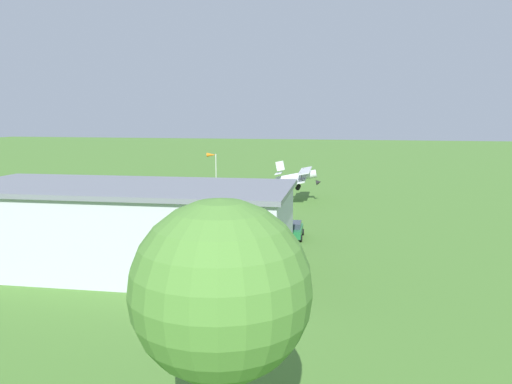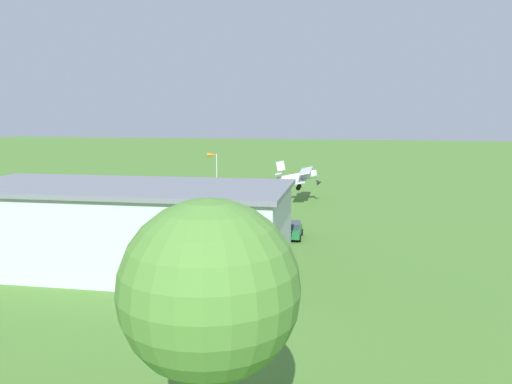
{
  "view_description": "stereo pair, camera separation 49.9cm",
  "coord_description": "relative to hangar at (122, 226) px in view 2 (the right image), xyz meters",
  "views": [
    {
      "loc": [
        -13.73,
        69.07,
        11.61
      ],
      "look_at": [
        -0.52,
        10.49,
        2.68
      ],
      "focal_mm": 35.24,
      "sensor_mm": 36.0,
      "label": 1
    },
    {
      "loc": [
        -14.22,
        68.96,
        11.61
      ],
      "look_at": [
        -0.52,
        10.49,
        2.68
      ],
      "focal_mm": 35.24,
      "sensor_mm": 36.0,
      "label": 2
    }
  ],
  "objects": [
    {
      "name": "car_orange",
      "position": [
        8.27,
        -14.0,
        -2.44
      ],
      "size": [
        2.64,
        4.43,
        1.6
      ],
      "color": "orange",
      "rests_on": "ground_plane"
    },
    {
      "name": "person_at_fence_line",
      "position": [
        -3.15,
        -18.02,
        -2.51
      ],
      "size": [
        0.41,
        0.41,
        1.55
      ],
      "color": "beige",
      "rests_on": "ground_plane"
    },
    {
      "name": "hangar",
      "position": [
        0.0,
        0.0,
        0.0
      ],
      "size": [
        26.3,
        12.77,
        6.53
      ],
      "color": "#B7BCC6",
      "rests_on": "ground_plane"
    },
    {
      "name": "biplane",
      "position": [
        -8.81,
        -34.24,
        0.18
      ],
      "size": [
        6.56,
        8.95,
        4.0
      ],
      "color": "silver"
    },
    {
      "name": "car_green",
      "position": [
        -11.35,
        -12.43,
        -2.45
      ],
      "size": [
        2.15,
        4.13,
        1.58
      ],
      "color": "#1E6B38",
      "rests_on": "ground_plane"
    },
    {
      "name": "person_by_parked_cars",
      "position": [
        -4.51,
        -16.46,
        -2.48
      ],
      "size": [
        0.51,
        0.51,
        1.6
      ],
      "color": "#B23333",
      "rests_on": "ground_plane"
    },
    {
      "name": "ground_plane",
      "position": [
        -4.57,
        -34.26,
        -3.28
      ],
      "size": [
        400.0,
        400.0,
        0.0
      ],
      "primitive_type": "plane",
      "color": "#47752D"
    },
    {
      "name": "car_grey",
      "position": [
        15.64,
        -13.75,
        -2.43
      ],
      "size": [
        2.08,
        4.21,
        1.64
      ],
      "color": "slate",
      "rests_on": "ground_plane"
    },
    {
      "name": "person_watching_takeoff",
      "position": [
        5.35,
        -19.06,
        -2.49
      ],
      "size": [
        0.53,
        0.53,
        1.59
      ],
      "color": "#72338C",
      "rests_on": "ground_plane"
    },
    {
      "name": "windsock",
      "position": [
        3.89,
        -34.58,
        2.48
      ],
      "size": [
        1.47,
        0.93,
        6.56
      ],
      "color": "silver",
      "rests_on": "ground_plane"
    },
    {
      "name": "tree_behind_hangar_right",
      "position": [
        -13.79,
        19.94,
        2.83
      ],
      "size": [
        5.92,
        5.92,
        9.1
      ],
      "color": "brown",
      "rests_on": "ground_plane"
    },
    {
      "name": "person_walking_on_apron",
      "position": [
        -5.26,
        -13.07,
        -2.5
      ],
      "size": [
        0.45,
        0.45,
        1.56
      ],
      "color": "navy",
      "rests_on": "ground_plane"
    }
  ]
}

